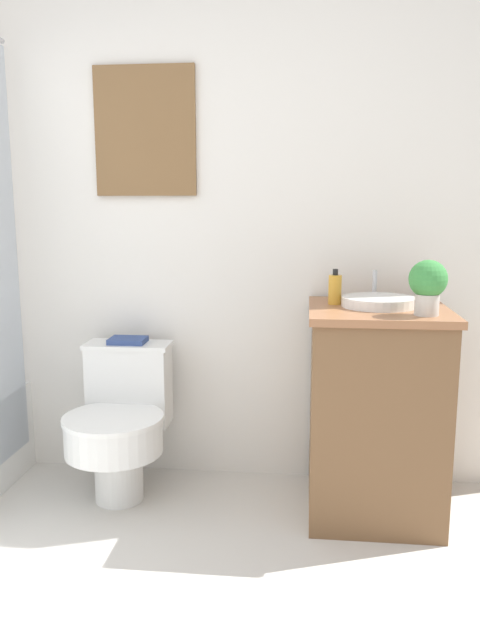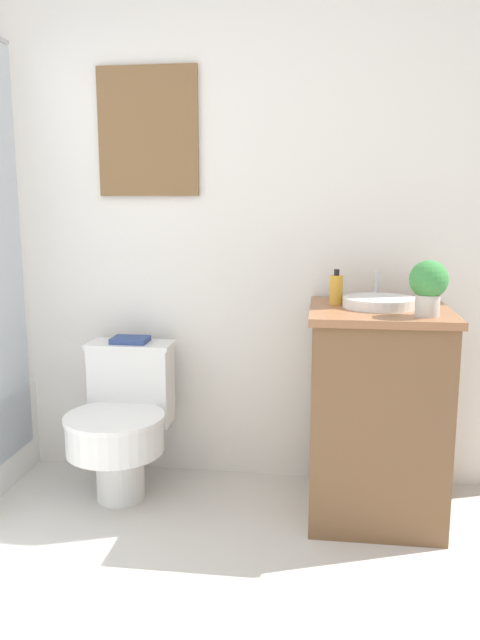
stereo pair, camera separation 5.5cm
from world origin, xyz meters
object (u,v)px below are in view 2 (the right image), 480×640
Objects in this scene: toilet at (123,419)px; sink at (380,302)px; potted_plant at (428,284)px; soap_bottle at (336,289)px; book_on_tank at (130,340)px.

sink reaches higher than toilet.
potted_plant is (0.16, -0.19, 0.10)m from sink.
potted_plant is (0.33, -0.23, 0.06)m from soap_bottle.
soap_bottle reaches higher than book_on_tank.
toilet is 1.21m from sink.
toilet is at bearing -177.18° from soap_bottle.
toilet is 1.99× the size of sink.
sink is 1.60× the size of potted_plant.
sink is 2.04× the size of book_on_tank.
soap_bottle is 0.95m from book_on_tank.
book_on_tank is at bearing 173.76° from soap_bottle.
sink is at bearing -14.91° from soap_bottle.
sink is 0.18m from soap_bottle.
toilet is 1.09m from soap_bottle.
potted_plant is at bearing -50.38° from sink.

